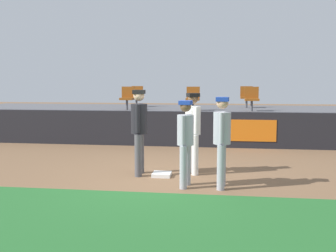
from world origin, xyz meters
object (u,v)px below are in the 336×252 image
seat_front_center (193,97)px  seat_front_right (252,97)px  first_base (162,174)px  player_fielder_home (193,127)px  player_umpire (139,126)px  seat_back_left (137,95)px  player_coach_visitor (222,136)px  player_runner_visitor (185,137)px  seat_front_left (127,97)px  seat_back_right (247,96)px

seat_front_center → seat_front_right: bearing=0.0°
first_base → player_fielder_home: 1.26m
player_umpire → seat_front_right: (2.82, 5.47, 0.44)m
seat_back_left → seat_front_center: 3.02m
seat_back_left → player_coach_visitor: bearing=-66.9°
seat_back_left → player_runner_visitor: bearing=-71.3°
player_runner_visitor → seat_front_left: bearing=-147.8°
player_coach_visitor → seat_front_left: bearing=-147.3°
player_fielder_home → player_runner_visitor: 1.18m
player_coach_visitor → seat_back_left: (-3.46, 8.12, 0.50)m
seat_front_right → seat_front_left: size_ratio=1.00×
seat_front_left → player_fielder_home: bearing=-61.8°
player_fielder_home → player_coach_visitor: (0.65, -1.15, -0.02)m
seat_back_left → seat_front_right: same height
player_fielder_home → player_coach_visitor: player_fielder_home is taller
player_runner_visitor → seat_back_left: seat_back_left is taller
player_umpire → seat_front_left: bearing=-166.7°
first_base → player_fielder_home: player_fielder_home is taller
player_fielder_home → seat_back_left: bearing=179.0°
first_base → seat_front_center: 5.74m
player_fielder_home → seat_back_right: (1.58, 6.96, 0.48)m
seat_back_left → seat_front_right: size_ratio=1.00×
first_base → player_runner_visitor: 1.38m
player_fielder_home → player_umpire: (-1.16, -0.30, 0.05)m
first_base → seat_front_left: bearing=110.9°
player_runner_visitor → seat_front_right: bearing=173.9°
first_base → player_umpire: size_ratio=0.21×
player_coach_visitor → seat_front_center: 6.42m
first_base → seat_back_left: size_ratio=0.48×
first_base → seat_front_center: size_ratio=0.48×
player_runner_visitor → player_coach_visitor: 0.71m
first_base → seat_front_center: bearing=87.3°
player_umpire → player_coach_visitor: bearing=61.7°
seat_front_center → seat_front_left: same height
first_base → seat_back_right: size_ratio=0.48×
player_umpire → seat_back_right: size_ratio=2.25×
seat_front_right → seat_front_left: same height
seat_back_left → seat_front_left: size_ratio=1.00×
player_umpire → seat_front_right: size_ratio=2.25×
seat_back_right → seat_front_left: size_ratio=1.00×
seat_front_center → seat_front_left: bearing=-180.0°
player_coach_visitor → seat_back_right: 8.19m
player_fielder_home → seat_front_left: seat_front_left is taller
seat_front_center → seat_back_left: bearing=143.4°
seat_back_left → seat_front_center: same height
player_coach_visitor → seat_front_left: 7.20m
seat_back_left → seat_front_center: (2.42, -1.80, 0.00)m
player_runner_visitor → seat_back_left: (-2.75, 8.14, 0.54)m
seat_front_center → seat_back_right: same height
player_fielder_home → player_coach_visitor: size_ratio=1.02×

